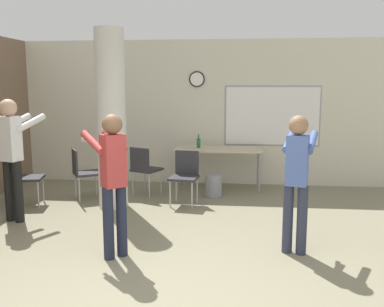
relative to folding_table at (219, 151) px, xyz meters
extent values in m
cube|color=beige|center=(-0.45, 0.53, 0.68)|extent=(8.00, 0.12, 2.80)
cylinder|color=black|center=(-0.45, 0.46, 1.33)|extent=(0.30, 0.03, 0.30)
cylinder|color=white|center=(-0.45, 0.44, 1.33)|extent=(0.26, 0.01, 0.25)
cube|color=#99999E|center=(1.00, 0.47, 0.63)|extent=(1.82, 0.01, 1.16)
cube|color=white|center=(1.00, 0.46, 0.63)|extent=(1.76, 0.02, 1.10)
cylinder|color=silver|center=(-1.63, -1.35, 0.68)|extent=(0.46, 0.46, 2.80)
cube|color=beige|center=(0.00, 0.00, 0.04)|extent=(1.61, 0.69, 0.03)
cylinder|color=gray|center=(-0.74, -0.28, -0.35)|extent=(0.04, 0.04, 0.74)
cylinder|color=gray|center=(0.74, -0.28, -0.35)|extent=(0.04, 0.04, 0.74)
cylinder|color=gray|center=(-0.74, 0.28, -0.35)|extent=(0.04, 0.04, 0.74)
cylinder|color=gray|center=(0.74, 0.28, -0.35)|extent=(0.04, 0.04, 0.74)
cylinder|color=#1E6B2D|center=(-0.38, 0.04, 0.14)|extent=(0.07, 0.07, 0.18)
cylinder|color=#1E6B2D|center=(-0.38, 0.04, 0.27)|extent=(0.03, 0.03, 0.08)
cylinder|color=gray|center=(-0.06, -0.56, -0.52)|extent=(0.29, 0.29, 0.39)
cube|color=#2D2D33|center=(-0.51, -1.14, -0.27)|extent=(0.50, 0.50, 0.04)
cube|color=#2D2D33|center=(-0.48, -0.94, -0.05)|extent=(0.40, 0.08, 0.40)
cylinder|color=#B7B7BC|center=(-0.72, -1.30, -0.50)|extent=(0.02, 0.02, 0.43)
cylinder|color=#B7B7BC|center=(-0.36, -1.34, -0.50)|extent=(0.02, 0.02, 0.43)
cylinder|color=#B7B7BC|center=(-0.67, -0.94, -0.50)|extent=(0.02, 0.02, 0.43)
cylinder|color=#B7B7BC|center=(-0.31, -0.99, -0.50)|extent=(0.02, 0.02, 0.43)
cube|color=#2D2D33|center=(-1.25, -0.52, -0.27)|extent=(0.58, 0.58, 0.04)
cube|color=#2D2D33|center=(-1.34, -0.71, -0.05)|extent=(0.37, 0.19, 0.40)
cylinder|color=#B7B7BC|center=(-1.02, -0.43, -0.50)|extent=(0.02, 0.02, 0.43)
cylinder|color=#B7B7BC|center=(-1.35, -0.29, -0.50)|extent=(0.02, 0.02, 0.43)
cylinder|color=#B7B7BC|center=(-1.16, -0.76, -0.50)|extent=(0.02, 0.02, 0.43)
cylinder|color=#B7B7BC|center=(-1.49, -0.62, -0.50)|extent=(0.02, 0.02, 0.43)
cube|color=#2D2D33|center=(-2.20, -0.94, -0.27)|extent=(0.60, 0.60, 0.04)
cube|color=#2D2D33|center=(-2.37, -1.04, -0.05)|extent=(0.23, 0.36, 0.40)
cylinder|color=#B7B7BC|center=(-1.95, -1.00, -0.50)|extent=(0.02, 0.02, 0.43)
cylinder|color=#B7B7BC|center=(-2.13, -0.69, -0.50)|extent=(0.02, 0.02, 0.43)
cylinder|color=#B7B7BC|center=(-2.26, -1.18, -0.50)|extent=(0.02, 0.02, 0.43)
cylinder|color=#B7B7BC|center=(-2.44, -0.87, -0.50)|extent=(0.02, 0.02, 0.43)
cube|color=#2D2D33|center=(-3.02, -1.41, -0.27)|extent=(0.53, 0.53, 0.04)
cube|color=#2D2D33|center=(-3.22, -1.45, -0.05)|extent=(0.12, 0.39, 0.40)
cylinder|color=#B7B7BC|center=(-2.80, -1.55, -0.50)|extent=(0.02, 0.02, 0.43)
cylinder|color=#B7B7BC|center=(-2.88, -1.19, -0.50)|extent=(0.02, 0.02, 0.43)
cylinder|color=#B7B7BC|center=(-3.15, -1.62, -0.50)|extent=(0.02, 0.02, 0.43)
cylinder|color=#B7B7BC|center=(-3.23, -1.27, -0.50)|extent=(0.02, 0.02, 0.43)
cylinder|color=#1E2338|center=(-0.96, -3.30, -0.31)|extent=(0.12, 0.12, 0.82)
cylinder|color=#1E2338|center=(-1.08, -3.41, -0.31)|extent=(0.12, 0.12, 0.82)
cube|color=#B23838|center=(-1.02, -3.36, 0.40)|extent=(0.30, 0.30, 0.58)
sphere|color=brown|center=(-1.02, -3.36, 0.80)|extent=(0.22, 0.22, 0.22)
cylinder|color=#B23838|center=(-1.07, -3.09, 0.59)|extent=(0.41, 0.44, 0.23)
cylinder|color=#B23838|center=(-1.27, -3.27, 0.59)|extent=(0.41, 0.44, 0.23)
cube|color=white|center=(-1.43, -3.10, 0.59)|extent=(0.11, 0.12, 0.04)
cylinder|color=black|center=(-2.74, -2.26, -0.28)|extent=(0.13, 0.13, 0.88)
cylinder|color=black|center=(-2.91, -2.21, -0.28)|extent=(0.13, 0.13, 0.88)
cube|color=white|center=(-2.82, -2.23, 0.48)|extent=(0.31, 0.27, 0.63)
sphere|color=#D8AD8C|center=(-2.82, -2.23, 0.91)|extent=(0.24, 0.24, 0.24)
cylinder|color=white|center=(-2.61, -2.04, 0.68)|extent=(0.26, 0.56, 0.25)
cylinder|color=white|center=(-2.88, -1.95, 0.68)|extent=(0.26, 0.56, 0.25)
cylinder|color=#2D3347|center=(1.09, -3.04, -0.31)|extent=(0.12, 0.12, 0.81)
cylinder|color=#2D3347|center=(0.94, -3.00, -0.31)|extent=(0.12, 0.12, 0.81)
cube|color=#4C66AD|center=(1.01, -3.02, 0.38)|extent=(0.28, 0.24, 0.57)
sphere|color=#997051|center=(1.01, -3.02, 0.78)|extent=(0.22, 0.22, 0.22)
cylinder|color=#4C66AD|center=(1.20, -2.84, 0.57)|extent=(0.22, 0.51, 0.23)
cylinder|color=#4C66AD|center=(0.95, -2.77, 0.57)|extent=(0.22, 0.51, 0.23)
cube|color=white|center=(1.01, -2.54, 0.57)|extent=(0.07, 0.13, 0.04)
camera|label=1|loc=(0.33, -7.86, 1.22)|focal=40.00mm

